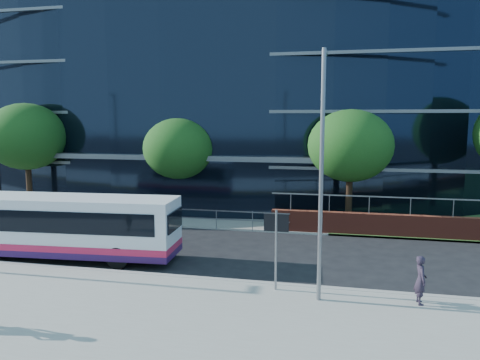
% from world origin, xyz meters
% --- Properties ---
extents(ground, '(200.00, 200.00, 0.00)m').
position_xyz_m(ground, '(0.00, 0.00, 0.00)').
color(ground, black).
rests_on(ground, ground).
extents(pavement_near, '(80.00, 8.00, 0.15)m').
position_xyz_m(pavement_near, '(0.00, -5.00, 0.07)').
color(pavement_near, gray).
rests_on(pavement_near, ground).
extents(kerb, '(80.00, 0.25, 0.16)m').
position_xyz_m(kerb, '(0.00, -1.00, 0.08)').
color(kerb, gray).
rests_on(kerb, ground).
extents(yellow_line_outer, '(80.00, 0.08, 0.01)m').
position_xyz_m(yellow_line_outer, '(0.00, -0.80, 0.01)').
color(yellow_line_outer, gold).
rests_on(yellow_line_outer, ground).
extents(yellow_line_inner, '(80.00, 0.08, 0.01)m').
position_xyz_m(yellow_line_inner, '(0.00, -0.65, 0.01)').
color(yellow_line_inner, gold).
rests_on(yellow_line_inner, ground).
extents(far_forecourt, '(50.00, 8.00, 0.10)m').
position_xyz_m(far_forecourt, '(-6.00, 11.00, 0.05)').
color(far_forecourt, gray).
rests_on(far_forecourt, ground).
extents(glass_office, '(44.00, 23.10, 16.00)m').
position_xyz_m(glass_office, '(-4.00, 20.85, 8.00)').
color(glass_office, black).
rests_on(glass_office, ground).
extents(guard_railings, '(24.00, 0.05, 1.10)m').
position_xyz_m(guard_railings, '(-8.00, 7.00, 0.82)').
color(guard_railings, slate).
rests_on(guard_railings, ground).
extents(street_sign, '(0.85, 0.09, 2.80)m').
position_xyz_m(street_sign, '(4.50, -1.59, 2.15)').
color(street_sign, slate).
rests_on(street_sign, pavement_near).
extents(tree_far_a, '(4.95, 4.95, 6.98)m').
position_xyz_m(tree_far_a, '(-13.00, 9.00, 4.86)').
color(tree_far_a, black).
rests_on(tree_far_a, ground).
extents(tree_far_b, '(4.29, 4.29, 6.05)m').
position_xyz_m(tree_far_b, '(-3.00, 9.50, 4.21)').
color(tree_far_b, black).
rests_on(tree_far_b, ground).
extents(tree_far_c, '(4.62, 4.62, 6.51)m').
position_xyz_m(tree_far_c, '(7.00, 9.00, 4.54)').
color(tree_far_c, black).
rests_on(tree_far_c, ground).
extents(streetlight_east, '(0.15, 0.77, 8.00)m').
position_xyz_m(streetlight_east, '(6.00, -2.17, 4.44)').
color(streetlight_east, slate).
rests_on(streetlight_east, pavement_near).
extents(city_bus, '(10.13, 2.99, 2.70)m').
position_xyz_m(city_bus, '(-4.95, 0.50, 1.43)').
color(city_bus, silver).
rests_on(city_bus, ground).
extents(pedestrian, '(0.45, 0.62, 1.57)m').
position_xyz_m(pedestrian, '(9.17, -1.82, 0.93)').
color(pedestrian, '#251D2B').
rests_on(pedestrian, pavement_near).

